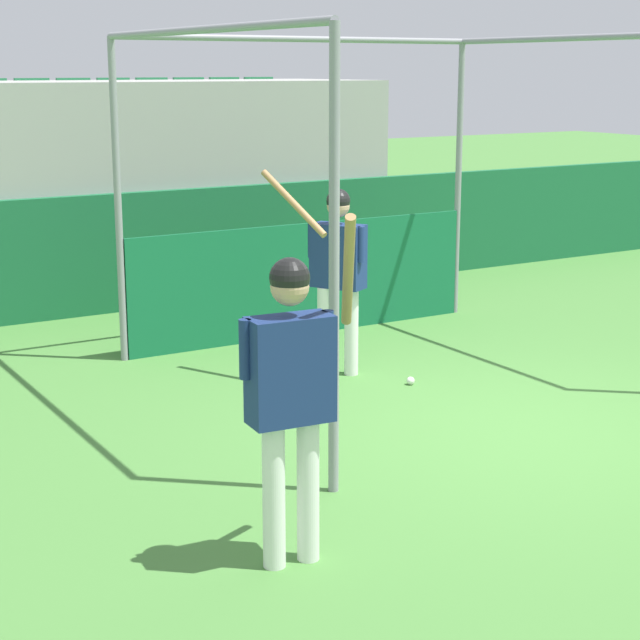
{
  "coord_description": "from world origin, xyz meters",
  "views": [
    {
      "loc": [
        -5.47,
        -6.13,
        2.79
      ],
      "look_at": [
        -1.51,
        0.43,
        0.98
      ],
      "focal_mm": 60.0,
      "sensor_mm": 36.0,
      "label": 1
    }
  ],
  "objects": [
    {
      "name": "ground_plane",
      "position": [
        0.0,
        0.0,
        0.0
      ],
      "size": [
        60.0,
        60.0,
        0.0
      ],
      "primitive_type": "plane",
      "color": "#477F38"
    },
    {
      "name": "outfield_wall",
      "position": [
        0.0,
        5.61,
        0.69
      ],
      "size": [
        24.0,
        0.12,
        1.39
      ],
      "color": "#196038",
      "rests_on": "ground"
    },
    {
      "name": "player_batter",
      "position": [
        -0.37,
        2.02,
        1.05
      ],
      "size": [
        0.77,
        0.77,
        1.9
      ],
      "rotation": [
        0.0,
        0.0,
        2.06
      ],
      "color": "white",
      "rests_on": "ground"
    },
    {
      "name": "baseball",
      "position": [
        0.02,
        1.39,
        0.04
      ],
      "size": [
        0.07,
        0.07,
        0.07
      ],
      "color": "white",
      "rests_on": "ground"
    },
    {
      "name": "player_waiting",
      "position": [
        -2.66,
        -1.16,
        1.09
      ],
      "size": [
        0.8,
        0.48,
        2.04
      ],
      "rotation": [
        0.0,
        0.0,
        -0.09
      ],
      "color": "white",
      "rests_on": "ground"
    },
    {
      "name": "bleacher_section",
      "position": [
        -0.0,
        6.87,
        1.33
      ],
      "size": [
        5.4,
        2.4,
        2.67
      ],
      "color": "#9E9E99",
      "rests_on": "ground"
    },
    {
      "name": "batting_cage",
      "position": [
        0.16,
        2.81,
        1.29
      ],
      "size": [
        4.16,
        3.96,
        3.11
      ],
      "color": "gray",
      "rests_on": "ground"
    }
  ]
}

